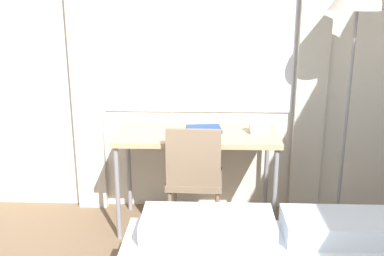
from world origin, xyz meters
TOP-DOWN VIEW (x-y plane):
  - wall_back_with_window at (0.02, 3.37)m, footprint 4.70×0.13m
  - desk at (0.17, 3.01)m, footprint 1.23×0.57m
  - desk_chair at (0.16, 2.77)m, footprint 0.41×0.41m
  - standing_lamp at (1.27, 2.98)m, footprint 0.41×0.41m
  - telephone at (0.64, 3.02)m, footprint 0.15×0.14m
  - book at (0.23, 3.06)m, footprint 0.28×0.23m

SIDE VIEW (x-z plane):
  - desk_chair at x=0.16m, z-range 0.07..0.97m
  - desk at x=0.17m, z-range 0.32..1.09m
  - book at x=0.23m, z-range 0.77..0.80m
  - telephone at x=0.64m, z-range 0.77..0.86m
  - wall_back_with_window at x=0.02m, z-range 0.00..2.70m
  - standing_lamp at x=1.27m, z-range 0.74..2.69m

